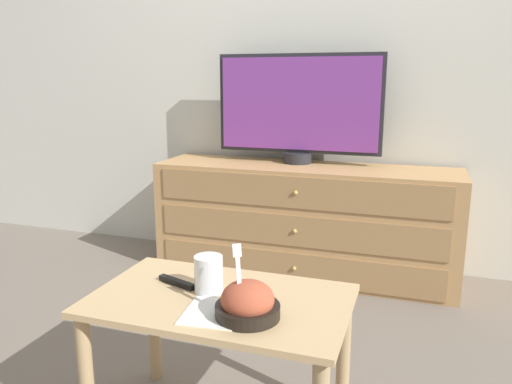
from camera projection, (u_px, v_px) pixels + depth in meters
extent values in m
plane|color=#70665B|center=(306.00, 257.00, 3.14)|extent=(12.00, 12.00, 0.00)
cube|color=silver|center=(313.00, 43.00, 2.87)|extent=(12.00, 0.05, 2.60)
cube|color=tan|center=(304.00, 220.00, 2.84)|extent=(1.68, 0.42, 0.63)
cube|color=#A1794C|center=(294.00, 268.00, 2.68)|extent=(1.54, 0.01, 0.17)
sphere|color=tan|center=(294.00, 269.00, 2.68)|extent=(0.02, 0.02, 0.02)
cube|color=#A1794C|center=(295.00, 231.00, 2.64)|extent=(1.54, 0.01, 0.17)
sphere|color=tan|center=(295.00, 231.00, 2.63)|extent=(0.02, 0.02, 0.02)
cube|color=#A1794C|center=(296.00, 193.00, 2.59)|extent=(1.54, 0.01, 0.17)
sphere|color=tan|center=(295.00, 193.00, 2.58)|extent=(0.02, 0.02, 0.02)
cylinder|color=#232328|center=(298.00, 158.00, 2.86)|extent=(0.16, 0.16, 0.06)
cube|color=#232328|center=(299.00, 104.00, 2.80)|extent=(0.94, 0.04, 0.55)
cube|color=#7A3893|center=(298.00, 104.00, 2.78)|extent=(0.90, 0.01, 0.51)
cube|color=tan|center=(220.00, 300.00, 1.50)|extent=(0.77, 0.47, 0.02)
cylinder|color=tan|center=(87.00, 383.00, 1.48)|extent=(0.04, 0.04, 0.44)
cylinder|color=tan|center=(154.00, 323.00, 1.84)|extent=(0.04, 0.04, 0.44)
cylinder|color=tan|center=(343.00, 356.00, 1.62)|extent=(0.04, 0.04, 0.44)
cylinder|color=black|center=(248.00, 311.00, 1.37)|extent=(0.18, 0.18, 0.04)
ellipsoid|color=#AD4C33|center=(248.00, 299.00, 1.36)|extent=(0.15, 0.15, 0.11)
cube|color=white|center=(239.00, 283.00, 1.34)|extent=(0.04, 0.06, 0.17)
cube|color=white|center=(237.00, 250.00, 1.35)|extent=(0.03, 0.02, 0.04)
cylinder|color=beige|center=(209.00, 281.00, 1.53)|extent=(0.08, 0.08, 0.07)
cylinder|color=white|center=(209.00, 274.00, 1.52)|extent=(0.09, 0.09, 0.12)
cube|color=white|center=(217.00, 313.00, 1.39)|extent=(0.20, 0.20, 0.00)
cube|color=black|center=(177.00, 282.00, 1.58)|extent=(0.14, 0.07, 0.02)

